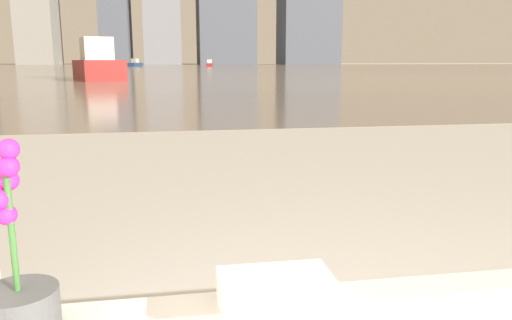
% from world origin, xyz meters
% --- Properties ---
extents(potted_orchid, '(0.15, 0.15, 0.37)m').
position_xyz_m(potted_orchid, '(-0.79, 0.85, 0.57)').
color(potted_orchid, '#4C4C4C').
rests_on(potted_orchid, bathtub).
extents(towel_stack, '(0.23, 0.21, 0.08)m').
position_xyz_m(towel_stack, '(-0.30, 0.81, 0.53)').
color(towel_stack, white).
rests_on(towel_stack, bathtub).
extents(harbor_water, '(180.00, 110.00, 0.01)m').
position_xyz_m(harbor_water, '(0.00, 62.00, 0.01)').
color(harbor_water, gray).
rests_on(harbor_water, ground_plane).
extents(harbor_boat_0, '(2.22, 3.46, 1.23)m').
position_xyz_m(harbor_boat_0, '(-5.67, 82.90, 0.44)').
color(harbor_boat_0, navy).
rests_on(harbor_boat_0, harbor_water).
extents(harbor_boat_2, '(1.29, 2.97, 1.08)m').
position_xyz_m(harbor_boat_2, '(6.08, 81.48, 0.39)').
color(harbor_boat_2, maroon).
rests_on(harbor_boat_2, harbor_water).
extents(harbor_boat_3, '(3.38, 5.98, 2.13)m').
position_xyz_m(harbor_boat_3, '(-4.08, 27.08, 0.76)').
color(harbor_boat_3, maroon).
rests_on(harbor_boat_3, harbor_water).
extents(skyline_tower_5, '(13.29, 10.57, 23.09)m').
position_xyz_m(skyline_tower_5, '(32.58, 118.00, 11.55)').
color(skyline_tower_5, '#4C515B').
rests_on(skyline_tower_5, ground_plane).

